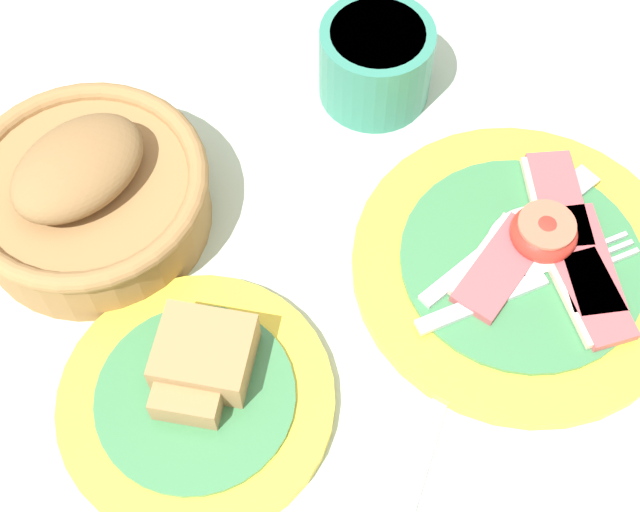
{
  "coord_description": "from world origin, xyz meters",
  "views": [
    {
      "loc": [
        -0.2,
        -0.23,
        0.61
      ],
      "look_at": [
        -0.02,
        0.06,
        0.02
      ],
      "focal_mm": 50.0,
      "sensor_mm": 36.0,
      "label": 1
    }
  ],
  "objects": [
    {
      "name": "bread_basket",
      "position": [
        -0.15,
        0.2,
        0.04
      ],
      "size": [
        0.19,
        0.19,
        0.09
      ],
      "color": "olive",
      "rests_on": "ground_plane"
    },
    {
      "name": "bread_plate",
      "position": [
        -0.15,
        0.02,
        0.01
      ],
      "size": [
        0.2,
        0.2,
        0.05
      ],
      "color": "yellow",
      "rests_on": "ground_plane"
    },
    {
      "name": "ground_plane",
      "position": [
        0.0,
        0.0,
        0.0
      ],
      "size": [
        3.0,
        3.0,
        0.0
      ],
      "primitive_type": "plane",
      "color": "#B7CCB7"
    },
    {
      "name": "breakfast_plate",
      "position": [
        0.11,
        -0.02,
        0.01
      ],
      "size": [
        0.26,
        0.26,
        0.04
      ],
      "color": "yellow",
      "rests_on": "ground_plane"
    },
    {
      "name": "sugar_cup",
      "position": [
        0.11,
        0.19,
        0.04
      ],
      "size": [
        0.1,
        0.1,
        0.07
      ],
      "color": "#337F6B",
      "rests_on": "ground_plane"
    }
  ]
}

